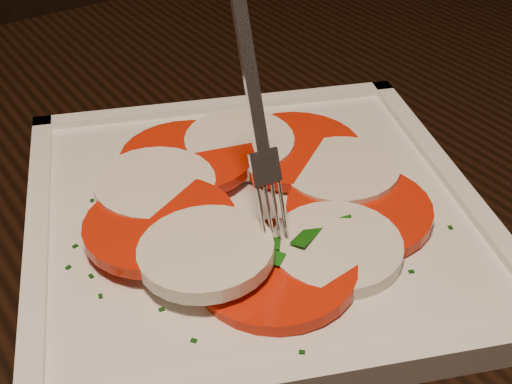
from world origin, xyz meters
The scene contains 5 objects.
table centered at (-0.15, 0.26, 0.65)m, with size 1.24×0.86×0.75m.
chair centered at (-0.05, 1.09, 0.53)m, with size 0.50×0.50×0.93m.
plate centered at (-0.25, 0.19, 0.76)m, with size 0.31×0.31×0.01m, color white.
caprese_salad centered at (-0.25, 0.19, 0.77)m, with size 0.25×0.26×0.03m.
fork centered at (-0.27, 0.18, 0.87)m, with size 0.02×0.06×0.16m, color white, non-canonical shape.
Camera 1 is at (-0.46, -0.15, 1.07)m, focal length 50.00 mm.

